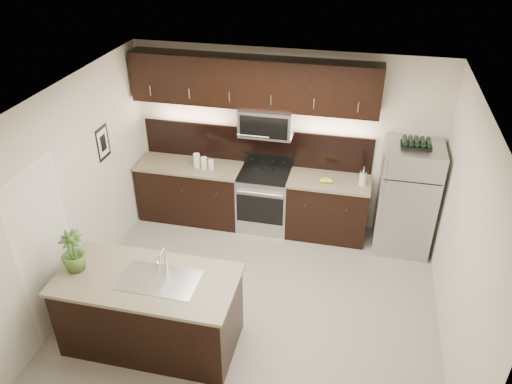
{
  "coord_description": "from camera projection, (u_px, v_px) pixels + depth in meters",
  "views": [
    {
      "loc": [
        1.06,
        -4.63,
        4.47
      ],
      "look_at": [
        -0.12,
        0.55,
        1.29
      ],
      "focal_mm": 35.0,
      "sensor_mm": 36.0,
      "label": 1
    }
  ],
  "objects": [
    {
      "name": "island",
      "position": [
        151.0,
        310.0,
        5.58
      ],
      "size": [
        1.96,
        0.96,
        0.94
      ],
      "color": "black",
      "rests_on": "ground"
    },
    {
      "name": "wine_rack",
      "position": [
        417.0,
        143.0,
        6.54
      ],
      "size": [
        0.4,
        0.25,
        0.1
      ],
      "color": "black",
      "rests_on": "refrigerator"
    },
    {
      "name": "room_walls",
      "position": [
        245.0,
        187.0,
        5.5
      ],
      "size": [
        4.52,
        4.02,
        2.71
      ],
      "color": "beige",
      "rests_on": "ground"
    },
    {
      "name": "plant",
      "position": [
        73.0,
        251.0,
        5.35
      ],
      "size": [
        0.29,
        0.29,
        0.48
      ],
      "primitive_type": "imported",
      "rotation": [
        0.0,
        0.0,
        0.07
      ],
      "color": "#406528",
      "rests_on": "island"
    },
    {
      "name": "sink_faucet",
      "position": [
        159.0,
        278.0,
        5.31
      ],
      "size": [
        0.84,
        0.5,
        0.28
      ],
      "color": "silver",
      "rests_on": "island"
    },
    {
      "name": "counter_run",
      "position": [
        251.0,
        198.0,
        7.64
      ],
      "size": [
        3.51,
        0.65,
        0.94
      ],
      "color": "black",
      "rests_on": "ground"
    },
    {
      "name": "upper_fixtures",
      "position": [
        255.0,
        90.0,
        6.9
      ],
      "size": [
        3.49,
        0.4,
        1.66
      ],
      "color": "black",
      "rests_on": "counter_run"
    },
    {
      "name": "ground",
      "position": [
        256.0,
        301.0,
        6.38
      ],
      "size": [
        4.5,
        4.5,
        0.0
      ],
      "primitive_type": "plane",
      "color": "gray",
      "rests_on": "ground"
    },
    {
      "name": "bananas",
      "position": [
        323.0,
        180.0,
        7.11
      ],
      "size": [
        0.21,
        0.17,
        0.06
      ],
      "primitive_type": "ellipsoid",
      "rotation": [
        0.0,
        0.0,
        0.12
      ],
      "color": "yellow",
      "rests_on": "counter_run"
    },
    {
      "name": "refrigerator",
      "position": [
        406.0,
        198.0,
        6.98
      ],
      "size": [
        0.78,
        0.7,
        1.62
      ],
      "primitive_type": "cube",
      "color": "#B2B2B7",
      "rests_on": "ground"
    },
    {
      "name": "french_press",
      "position": [
        363.0,
        178.0,
        6.99
      ],
      "size": [
        0.1,
        0.1,
        0.29
      ],
      "rotation": [
        0.0,
        0.0,
        -0.35
      ],
      "color": "silver",
      "rests_on": "counter_run"
    },
    {
      "name": "canisters",
      "position": [
        202.0,
        162.0,
        7.43
      ],
      "size": [
        0.32,
        0.12,
        0.22
      ],
      "rotation": [
        0.0,
        0.0,
        -0.13
      ],
      "color": "silver",
      "rests_on": "counter_run"
    }
  ]
}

